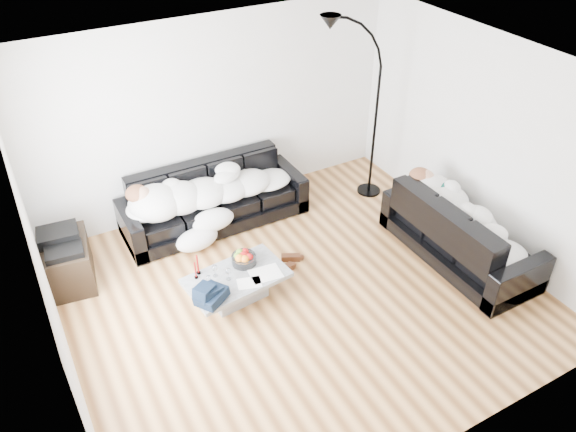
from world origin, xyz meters
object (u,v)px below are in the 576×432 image
wine_glass_c (228,274)px  av_cabinet (67,263)px  shoes (287,263)px  sofa_right (461,230)px  sleeper_right (464,215)px  wine_glass_a (215,271)px  sofa_back (214,197)px  candle_left (195,271)px  floor_lamp (376,119)px  fruit_bowl (244,257)px  candle_right (198,265)px  wine_glass_b (209,281)px  coffee_table (237,287)px  stereo (60,240)px  sleeper_back (214,184)px

wine_glass_c → av_cabinet: bearing=140.8°
shoes → sofa_right: bearing=-20.0°
sleeper_right → wine_glass_a: bearing=75.2°
sofa_back → wine_glass_c: size_ratio=15.75×
candle_left → floor_lamp: (3.01, 0.92, 0.73)m
wine_glass_a → candle_left: (-0.20, 0.07, 0.03)m
fruit_bowl → candle_right: candle_right is taller
candle_left → av_cabinet: (-1.19, 1.03, -0.16)m
floor_lamp → wine_glass_c: bearing=-146.0°
shoes → floor_lamp: (1.85, 0.90, 1.11)m
wine_glass_a → wine_glass_c: size_ratio=0.99×
candle_left → candle_right: size_ratio=0.83×
sofa_right → shoes: bearing=66.1°
sofa_back → wine_glass_b: sofa_back is taller
sofa_right → wine_glass_b: size_ratio=13.20×
sofa_right → candle_left: bearing=74.9°
sleeper_right → sofa_right: bearing=-180.0°
coffee_table → wine_glass_a: size_ratio=7.28×
sofa_right → stereo: (-4.27, 1.86, 0.20)m
sofa_back → wine_glass_a: sofa_back is taller
sofa_back → shoes: bearing=-72.6°
sofa_back → floor_lamp: 2.41m
sofa_right → floor_lamp: floor_lamp is taller
candle_right → floor_lamp: 3.16m
candle_left → wine_glass_b: bearing=-69.8°
sleeper_back → wine_glass_c: 1.52m
sleeper_right → av_cabinet: (-4.27, 1.86, -0.36)m
wine_glass_b → sleeper_right: bearing=-11.9°
fruit_bowl → av_cabinet: 2.06m
sofa_back → fruit_bowl: sofa_back is taller
sofa_right → sleeper_right: size_ratio=1.17×
fruit_bowl → wine_glass_b: size_ratio=1.83×
stereo → floor_lamp: floor_lamp is taller
sofa_back → candle_right: bearing=-119.9°
sofa_back → sleeper_right: sleeper_right is taller
wine_glass_a → wine_glass_c: wine_glass_c is taller
sofa_right → coffee_table: sofa_right is taller
sleeper_right → wine_glass_a: (-2.88, 0.76, -0.23)m
sleeper_right → stereo: (-4.27, 1.86, -0.02)m
coffee_table → candle_left: bearing=155.3°
sleeper_back → coffee_table: 1.54m
wine_glass_c → shoes: 0.95m
coffee_table → floor_lamp: (2.61, 1.10, 1.00)m
sofa_back → candle_left: size_ratio=11.25×
sofa_back → sleeper_right: 3.15m
wine_glass_a → sofa_right: bearing=-14.8°
candle_left → av_cabinet: bearing=139.1°
wine_glass_b → floor_lamp: floor_lamp is taller
sofa_back → candle_right: 1.42m
sleeper_right → wine_glass_c: (-2.77, 0.64, -0.23)m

